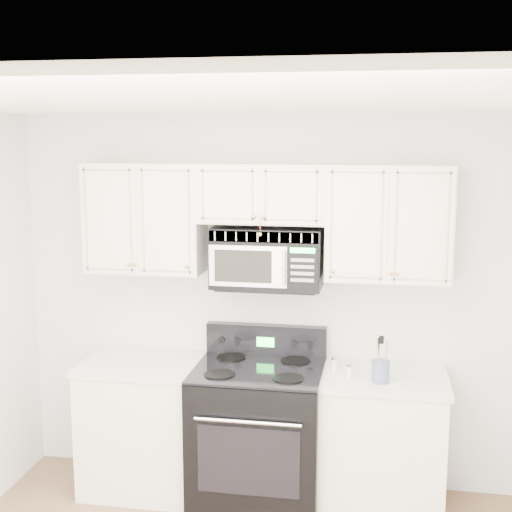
# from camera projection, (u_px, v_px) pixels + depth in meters

# --- Properties ---
(room) EXTENTS (3.51, 3.51, 2.61)m
(room) POSITION_uv_depth(u_px,v_px,m) (206.00, 388.00, 3.29)
(room) COLOR brown
(room) RESTS_ON ground
(base_cabinet_left) EXTENTS (0.86, 0.65, 0.92)m
(base_cabinet_left) POSITION_uv_depth(u_px,v_px,m) (147.00, 429.00, 4.98)
(base_cabinet_left) COLOR beige
(base_cabinet_left) RESTS_ON ground
(base_cabinet_right) EXTENTS (0.86, 0.65, 0.92)m
(base_cabinet_right) POSITION_uv_depth(u_px,v_px,m) (379.00, 446.00, 4.70)
(base_cabinet_right) COLOR beige
(base_cabinet_right) RESTS_ON ground
(range) EXTENTS (0.85, 0.77, 1.14)m
(range) POSITION_uv_depth(u_px,v_px,m) (259.00, 432.00, 4.78)
(range) COLOR black
(range) RESTS_ON ground
(upper_cabinets) EXTENTS (2.44, 0.37, 0.75)m
(upper_cabinets) POSITION_uv_depth(u_px,v_px,m) (264.00, 214.00, 4.72)
(upper_cabinets) COLOR beige
(upper_cabinets) RESTS_ON ground
(microwave) EXTENTS (0.73, 0.42, 0.40)m
(microwave) POSITION_uv_depth(u_px,v_px,m) (267.00, 257.00, 4.74)
(microwave) COLOR black
(microwave) RESTS_ON ground
(utensil_crock) EXTENTS (0.11, 0.11, 0.30)m
(utensil_crock) POSITION_uv_depth(u_px,v_px,m) (381.00, 371.00, 4.47)
(utensil_crock) COLOR slate
(utensil_crock) RESTS_ON base_cabinet_right
(shaker_salt) EXTENTS (0.04, 0.04, 0.09)m
(shaker_salt) POSITION_uv_depth(u_px,v_px,m) (334.00, 364.00, 4.69)
(shaker_salt) COLOR silver
(shaker_salt) RESTS_ON base_cabinet_right
(shaker_pepper) EXTENTS (0.04, 0.04, 0.09)m
(shaker_pepper) POSITION_uv_depth(u_px,v_px,m) (349.00, 371.00, 4.56)
(shaker_pepper) COLOR silver
(shaker_pepper) RESTS_ON base_cabinet_right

